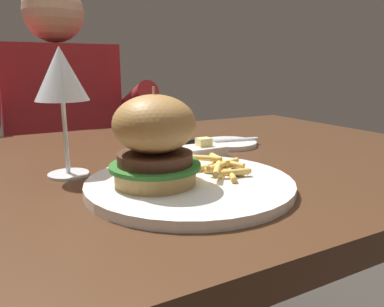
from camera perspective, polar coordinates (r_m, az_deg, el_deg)
name	(u,v)px	position (r m, az deg, el deg)	size (l,w,h in m)	color
dining_table	(135,209)	(0.72, -8.71, -8.31)	(1.36, 0.81, 0.74)	#472B19
main_plate	(190,184)	(0.54, -0.33, -4.67)	(0.30, 0.30, 0.01)	white
burger_sandwich	(155,140)	(0.51, -5.72, 2.07)	(0.13, 0.13, 0.13)	tan
fries_pile	(221,166)	(0.57, 4.41, -1.92)	(0.08, 0.11, 0.02)	gold
wine_glass	(61,77)	(0.62, -19.35, 10.91)	(0.08, 0.08, 0.20)	silver
bread_plate	(229,143)	(0.84, 5.64, 1.53)	(0.12, 0.12, 0.01)	white
table_knife	(208,141)	(0.82, 2.44, 1.93)	(0.20, 0.06, 0.01)	silver
butter_dish	(204,150)	(0.74, 1.78, 0.53)	(0.08, 0.06, 0.04)	white
diner_person	(66,168)	(1.38, -18.63, -2.17)	(0.51, 0.36, 1.18)	#282833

